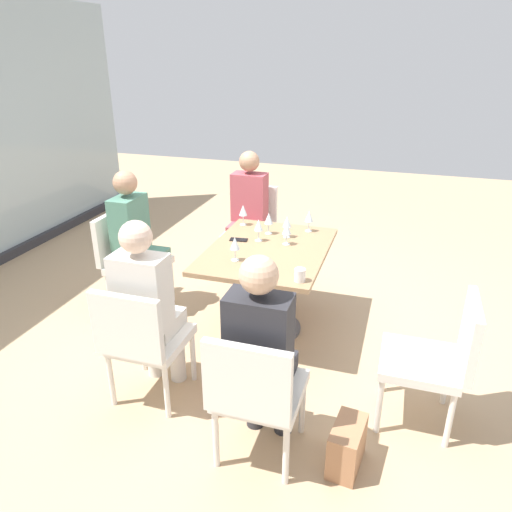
{
  "coord_description": "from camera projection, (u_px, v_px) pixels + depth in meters",
  "views": [
    {
      "loc": [
        -3.38,
        -0.97,
        2.19
      ],
      "look_at": [
        0.0,
        0.1,
        0.65
      ],
      "focal_mm": 34.0,
      "sensor_mm": 36.0,
      "label": 1
    }
  ],
  "objects": [
    {
      "name": "wine_glass_0",
      "position": [
        287.0,
        222.0,
        3.97
      ],
      "size": [
        0.07,
        0.07,
        0.18
      ],
      "color": "silver",
      "rests_on": "dining_table_main"
    },
    {
      "name": "wine_glass_3",
      "position": [
        287.0,
        229.0,
        3.82
      ],
      "size": [
        0.07,
        0.07,
        0.18
      ],
      "color": "silver",
      "rests_on": "dining_table_main"
    },
    {
      "name": "handbag_0",
      "position": [
        347.0,
        446.0,
        2.7
      ],
      "size": [
        0.32,
        0.19,
        0.28
      ],
      "primitive_type": "cube",
      "rotation": [
        0.0,
        0.0,
        -0.11
      ],
      "color": "#A3704C",
      "rests_on": "ground_plane"
    },
    {
      "name": "person_near_window",
      "position": [
        137.0,
        236.0,
        4.14
      ],
      "size": [
        0.34,
        0.39,
        1.26
      ],
      "color": "#4C7F6B",
      "rests_on": "ground_plane"
    },
    {
      "name": "chair_near_window",
      "position": [
        128.0,
        256.0,
        4.25
      ],
      "size": [
        0.46,
        0.51,
        0.87
      ],
      "color": "silver",
      "rests_on": "ground_plane"
    },
    {
      "name": "handbag_1",
      "position": [
        228.0,
        379.0,
        3.24
      ],
      "size": [
        0.33,
        0.22,
        0.28
      ],
      "primitive_type": "cube",
      "rotation": [
        0.0,
        0.0,
        0.23
      ],
      "color": "beige",
      "rests_on": "ground_plane"
    },
    {
      "name": "chair_front_left",
      "position": [
        438.0,
        355.0,
        2.89
      ],
      "size": [
        0.46,
        0.5,
        0.87
      ],
      "color": "silver",
      "rests_on": "ground_plane"
    },
    {
      "name": "wine_glass_1",
      "position": [
        269.0,
        219.0,
        4.05
      ],
      "size": [
        0.07,
        0.07,
        0.18
      ],
      "color": "silver",
      "rests_on": "dining_table_main"
    },
    {
      "name": "ground_plane",
      "position": [
        267.0,
        328.0,
        4.09
      ],
      "size": [
        12.0,
        12.0,
        0.0
      ],
      "primitive_type": "plane",
      "color": "tan"
    },
    {
      "name": "wine_glass_5",
      "position": [
        259.0,
        226.0,
        3.9
      ],
      "size": [
        0.07,
        0.07,
        0.18
      ],
      "color": "silver",
      "rests_on": "dining_table_main"
    },
    {
      "name": "wine_glass_2",
      "position": [
        243.0,
        211.0,
        4.25
      ],
      "size": [
        0.07,
        0.07,
        0.18
      ],
      "color": "silver",
      "rests_on": "dining_table_main"
    },
    {
      "name": "cell_phone_on_table",
      "position": [
        239.0,
        240.0,
        3.96
      ],
      "size": [
        0.09,
        0.15,
        0.01
      ],
      "primitive_type": "cube",
      "rotation": [
        0.0,
        0.0,
        0.12
      ],
      "color": "black",
      "rests_on": "dining_table_main"
    },
    {
      "name": "chair_side_end",
      "position": [
        256.0,
        390.0,
        2.59
      ],
      "size": [
        0.5,
        0.46,
        0.87
      ],
      "color": "silver",
      "rests_on": "ground_plane"
    },
    {
      "name": "chair_far_right",
      "position": [
        251.0,
        224.0,
        5.01
      ],
      "size": [
        0.5,
        0.46,
        0.87
      ],
      "color": "silver",
      "rests_on": "ground_plane"
    },
    {
      "name": "wine_glass_6",
      "position": [
        309.0,
        217.0,
        4.1
      ],
      "size": [
        0.07,
        0.07,
        0.18
      ],
      "color": "silver",
      "rests_on": "dining_table_main"
    },
    {
      "name": "person_side_end",
      "position": [
        262.0,
        347.0,
        2.61
      ],
      "size": [
        0.39,
        0.34,
        1.26
      ],
      "color": "#28282D",
      "rests_on": "ground_plane"
    },
    {
      "name": "chair_far_left",
      "position": [
        142.0,
        337.0,
        3.06
      ],
      "size": [
        0.5,
        0.46,
        0.87
      ],
      "color": "silver",
      "rests_on": "ground_plane"
    },
    {
      "name": "wine_glass_4",
      "position": [
        235.0,
        244.0,
        3.54
      ],
      "size": [
        0.07,
        0.07,
        0.18
      ],
      "color": "silver",
      "rests_on": "dining_table_main"
    },
    {
      "name": "person_far_right",
      "position": [
        248.0,
        208.0,
        4.83
      ],
      "size": [
        0.39,
        0.34,
        1.26
      ],
      "color": "#B24C56",
      "rests_on": "ground_plane"
    },
    {
      "name": "dining_table_main",
      "position": [
        268.0,
        270.0,
        3.88
      ],
      "size": [
        1.2,
        0.91,
        0.73
      ],
      "color": "#997551",
      "rests_on": "ground_plane"
    },
    {
      "name": "coffee_cup",
      "position": [
        300.0,
        275.0,
        3.25
      ],
      "size": [
        0.08,
        0.08,
        0.09
      ],
      "primitive_type": "cylinder",
      "color": "white",
      "rests_on": "dining_table_main"
    },
    {
      "name": "person_far_left",
      "position": [
        148.0,
        301.0,
        3.08
      ],
      "size": [
        0.39,
        0.34,
        1.26
      ],
      "color": "silver",
      "rests_on": "ground_plane"
    }
  ]
}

